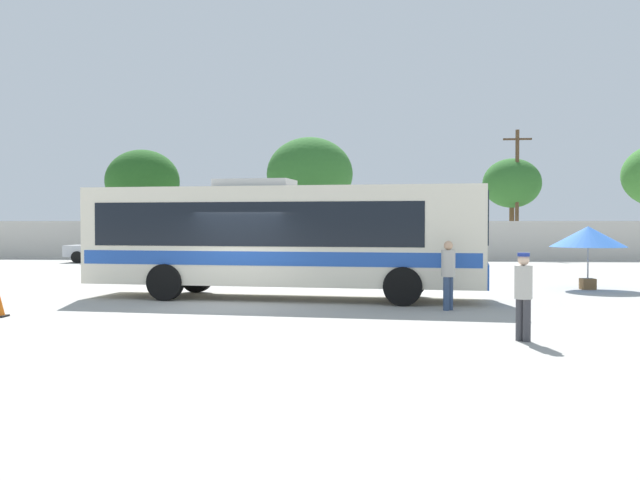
# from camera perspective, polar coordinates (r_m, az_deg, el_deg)

# --- Properties ---
(ground_plane) EXTENTS (300.00, 300.00, 0.00)m
(ground_plane) POSITION_cam_1_polar(r_m,az_deg,el_deg) (29.59, -2.96, -2.91)
(ground_plane) COLOR #A3A099
(perimeter_wall) EXTENTS (80.00, 0.30, 2.30)m
(perimeter_wall) POSITION_cam_1_polar(r_m,az_deg,el_deg) (43.75, -0.51, -0.01)
(perimeter_wall) COLOR beige
(perimeter_wall) RESTS_ON ground_plane
(coach_bus_cream_blue) EXTENTS (11.75, 3.91, 3.46)m
(coach_bus_cream_blue) POSITION_cam_1_polar(r_m,az_deg,el_deg) (21.16, -3.18, 0.41)
(coach_bus_cream_blue) COLOR silver
(coach_bus_cream_blue) RESTS_ON ground_plane
(attendant_by_bus_door) EXTENTS (0.50, 0.50, 1.75)m
(attendant_by_bus_door) POSITION_cam_1_polar(r_m,az_deg,el_deg) (18.57, 10.02, -2.42)
(attendant_by_bus_door) COLOR #33476B
(attendant_by_bus_door) RESTS_ON ground_plane
(passenger_waiting_on_apron) EXTENTS (0.46, 0.46, 1.65)m
(passenger_waiting_on_apron) POSITION_cam_1_polar(r_m,az_deg,el_deg) (14.06, 15.66, -3.86)
(passenger_waiting_on_apron) COLOR #38383D
(passenger_waiting_on_apron) RESTS_ON ground_plane
(vendor_umbrella_near_gate_blue) EXTENTS (2.48, 2.48, 2.09)m
(vendor_umbrella_near_gate_blue) POSITION_cam_1_polar(r_m,az_deg,el_deg) (25.54, 20.28, 0.20)
(vendor_umbrella_near_gate_blue) COLOR gray
(vendor_umbrella_near_gate_blue) RESTS_ON ground_plane
(parked_car_leftmost_silver) EXTENTS (4.53, 2.10, 1.47)m
(parked_car_leftmost_silver) POSITION_cam_1_polar(r_m,az_deg,el_deg) (41.96, -16.20, -0.63)
(parked_car_leftmost_silver) COLOR #B7BABF
(parked_car_leftmost_silver) RESTS_ON ground_plane
(parked_car_second_grey) EXTENTS (4.61, 2.07, 1.53)m
(parked_car_second_grey) POSITION_cam_1_polar(r_m,az_deg,el_deg) (41.00, -7.73, -0.60)
(parked_car_second_grey) COLOR slate
(parked_car_second_grey) RESTS_ON ground_plane
(utility_pole_near) EXTENTS (1.80, 0.24, 8.15)m
(utility_pole_near) POSITION_cam_1_polar(r_m,az_deg,el_deg) (48.33, 15.19, 3.76)
(utility_pole_near) COLOR #4C3823
(utility_pole_near) RESTS_ON ground_plane
(roadside_tree_left) EXTENTS (4.92, 4.92, 7.08)m
(roadside_tree_left) POSITION_cam_1_polar(r_m,az_deg,el_deg) (50.16, -13.75, 4.50)
(roadside_tree_left) COLOR brown
(roadside_tree_left) RESTS_ON ground_plane
(roadside_tree_midleft) EXTENTS (5.84, 5.84, 7.99)m
(roadside_tree_midleft) POSITION_cam_1_polar(r_m,az_deg,el_deg) (49.49, -0.81, 5.19)
(roadside_tree_midleft) COLOR brown
(roadside_tree_midleft) RESTS_ON ground_plane
(roadside_tree_midright) EXTENTS (3.80, 3.80, 6.41)m
(roadside_tree_midright) POSITION_cam_1_polar(r_m,az_deg,el_deg) (49.35, 14.82, 4.31)
(roadside_tree_midright) COLOR brown
(roadside_tree_midright) RESTS_ON ground_plane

